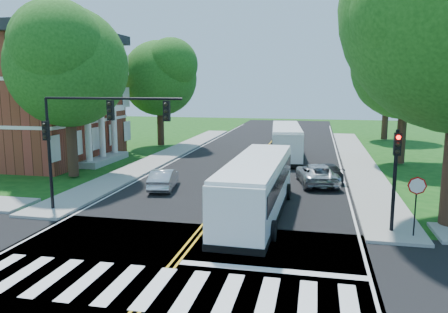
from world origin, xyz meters
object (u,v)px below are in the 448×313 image
(signal_nw, at_px, (90,127))
(bus_lead, at_px, (257,186))
(signal_ne, at_px, (396,167))
(hatchback, at_px, (164,179))
(bus_follow, at_px, (286,141))
(suv, at_px, (317,174))
(dark_sedan, at_px, (327,171))

(signal_nw, height_order, bus_lead, signal_nw)
(signal_ne, height_order, bus_lead, signal_ne)
(signal_nw, relative_size, hatchback, 1.86)
(signal_ne, relative_size, bus_lead, 0.40)
(signal_nw, relative_size, signal_ne, 1.62)
(signal_ne, bearing_deg, bus_follow, 107.36)
(bus_lead, xyz_separation_m, hatchback, (-6.39, 4.37, -0.86))
(bus_lead, bearing_deg, suv, -109.12)
(bus_lead, xyz_separation_m, suv, (2.85, 7.67, -0.82))
(bus_lead, relative_size, suv, 2.28)
(signal_ne, height_order, dark_sedan, signal_ne)
(signal_nw, xyz_separation_m, signal_ne, (14.06, 0.01, -1.41))
(bus_lead, relative_size, bus_follow, 0.99)
(signal_ne, relative_size, suv, 0.91)
(signal_nw, relative_size, bus_follow, 0.64)
(signal_ne, xyz_separation_m, hatchback, (-12.47, 5.75, -2.32))
(signal_ne, distance_m, suv, 9.87)
(signal_nw, bearing_deg, hatchback, 74.58)
(signal_ne, relative_size, bus_follow, 0.39)
(signal_nw, bearing_deg, signal_ne, 0.05)
(hatchback, height_order, dark_sedan, hatchback)
(hatchback, height_order, suv, suv)
(bus_lead, distance_m, dark_sedan, 9.97)
(signal_ne, xyz_separation_m, bus_lead, (-6.08, 1.38, -1.46))
(bus_lead, distance_m, bus_follow, 17.55)
(signal_ne, distance_m, dark_sedan, 11.21)
(signal_nw, height_order, suv, signal_nw)
(suv, distance_m, dark_sedan, 1.75)
(bus_follow, bearing_deg, hatchback, 58.09)
(bus_follow, bearing_deg, signal_ne, 101.87)
(dark_sedan, bearing_deg, suv, 53.66)
(bus_lead, bearing_deg, signal_nw, 11.17)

